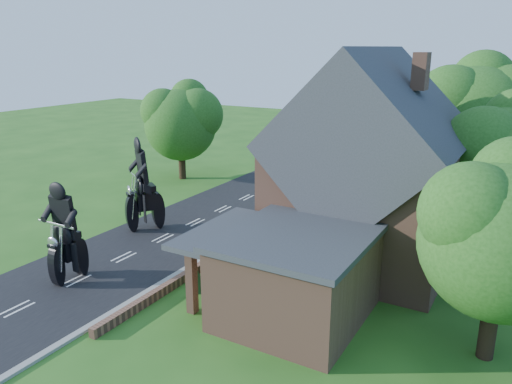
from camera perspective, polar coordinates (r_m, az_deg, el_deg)
The scene contains 17 objects.
ground at distance 26.25m, azimuth -14.87°, elevation -7.22°, with size 120.00×120.00×0.00m, color #265A19.
road at distance 26.25m, azimuth -14.87°, elevation -7.20°, with size 7.00×80.00×0.02m, color black.
kerb at distance 23.96m, azimuth -8.57°, elevation -9.01°, with size 0.30×80.00×0.12m, color gray.
garden_wall at distance 27.32m, azimuth -0.96°, elevation -5.25°, with size 0.30×22.00×0.40m, color brown.
house at distance 24.51m, azimuth 12.74°, elevation 1.99°, with size 9.54×8.64×10.24m.
annex at distance 19.58m, azimuth 4.32°, elevation -9.34°, with size 7.05×5.94×3.44m.
tree_behind_house at distance 33.31m, azimuth 24.50°, elevation 7.93°, with size 7.81×7.20×10.08m.
tree_behind_left at distance 35.42m, azimuth 14.82°, elevation 8.45°, with size 6.94×6.40×9.16m.
tree_far_road at distance 39.65m, azimuth -8.12°, elevation 8.29°, with size 6.08×5.60×7.84m.
shrub_a at distance 22.11m, azimuth -6.85°, elevation -9.78°, with size 0.90×0.90×1.10m, color #133E1D.
shrub_b at distance 23.96m, azimuth -3.25°, elevation -7.56°, with size 0.90×0.90×1.10m, color #133E1D.
shrub_c at distance 25.92m, azimuth -0.21°, elevation -5.64°, with size 0.90×0.90×1.10m, color #133E1D.
shrub_d at distance 30.07m, azimuth 4.61°, elevation -2.55°, with size 0.90×0.90×1.10m, color #133E1D.
shrub_e at distance 32.24m, azimuth 6.53°, elevation -1.30°, with size 0.90×0.90×1.10m, color #133E1D.
shrub_f at distance 34.45m, azimuth 8.21°, elevation -0.21°, with size 0.90×0.90×1.10m, color #133E1D.
motorcycle_lead at distance 24.28m, azimuth -20.59°, elevation -7.93°, with size 0.38×1.50×1.39m, color black, non-canonical shape.
motorcycle_follow at distance 29.53m, azimuth -12.52°, elevation -2.71°, with size 0.44×1.75×1.63m, color black, non-canonical shape.
Camera 1 is at (17.44, -16.77, 10.20)m, focal length 35.00 mm.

